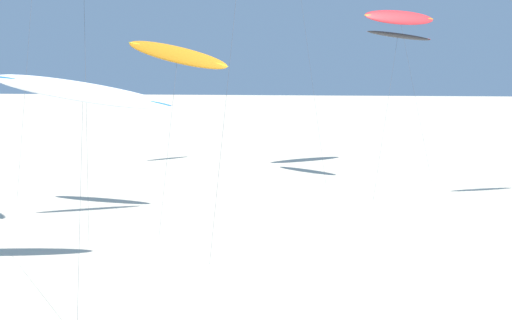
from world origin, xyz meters
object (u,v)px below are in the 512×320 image
flying_kite_2 (83,92)px  flying_kite_5 (178,55)px  flying_kite_3 (398,36)px  flying_kite_7 (400,17)px

flying_kite_2 → flying_kite_5: (2.38, 11.80, 1.69)m
flying_kite_3 → flying_kite_7: 5.73m
flying_kite_3 → flying_kite_5: bearing=-143.6°
flying_kite_2 → flying_kite_5: 12.15m
flying_kite_5 → flying_kite_2: bearing=-101.4°
flying_kite_3 → flying_kite_7: size_ratio=0.87×
flying_kite_2 → flying_kite_5: size_ratio=0.85×
flying_kite_7 → flying_kite_3: bearing=-99.8°
flying_kite_2 → flying_kite_7: (19.58, 29.18, 4.90)m
flying_kite_3 → flying_kite_5: (-16.27, -12.00, -1.48)m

